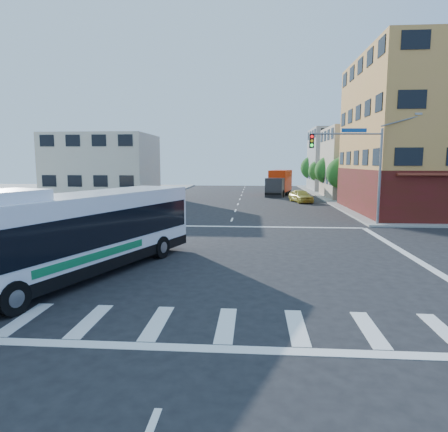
{
  "coord_description": "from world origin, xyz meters",
  "views": [
    {
      "loc": [
        1.76,
        -18.85,
        4.61
      ],
      "look_at": [
        0.14,
        2.62,
        1.7
      ],
      "focal_mm": 32.0,
      "sensor_mm": 36.0,
      "label": 1
    }
  ],
  "objects": [
    {
      "name": "signal_mast_ne",
      "position": [
        9.08,
        10.62,
        4.98
      ],
      "size": [
        7.91,
        1.13,
        8.07
      ],
      "color": "slate",
      "rests_on": "ground"
    },
    {
      "name": "street_tree_c",
      "position": [
        11.9,
        43.92,
        3.46
      ],
      "size": [
        3.4,
        3.4,
        5.29
      ],
      "color": "#362013",
      "rests_on": "ground"
    },
    {
      "name": "street_tree_d",
      "position": [
        11.9,
        51.92,
        3.88
      ],
      "size": [
        4.0,
        4.0,
        6.03
      ],
      "color": "#362013",
      "rests_on": "ground"
    },
    {
      "name": "box_truck",
      "position": [
        5.2,
        36.81,
        1.69
      ],
      "size": [
        4.13,
        8.07,
        3.49
      ],
      "rotation": [
        0.0,
        0.0,
        -0.26
      ],
      "color": "#252529",
      "rests_on": "ground"
    },
    {
      "name": "parked_car",
      "position": [
        7.17,
        27.62,
        0.75
      ],
      "size": [
        2.81,
        4.68,
        1.49
      ],
      "primitive_type": "imported",
      "rotation": [
        0.0,
        0.0,
        0.26
      ],
      "color": "gold",
      "rests_on": "ground"
    },
    {
      "name": "ground",
      "position": [
        0.0,
        0.0,
        0.0
      ],
      "size": [
        120.0,
        120.0,
        0.0
      ],
      "primitive_type": "plane",
      "color": "black",
      "rests_on": "ground"
    },
    {
      "name": "building_east_far",
      "position": [
        16.98,
        47.98,
        5.01
      ],
      "size": [
        12.06,
        10.06,
        10.0
      ],
      "color": "#979792",
      "rests_on": "ground"
    },
    {
      "name": "transit_bus",
      "position": [
        -5.25,
        -3.61,
        1.81
      ],
      "size": [
        6.84,
        12.68,
        3.71
      ],
      "rotation": [
        0.0,
        0.0,
        -0.35
      ],
      "color": "black",
      "rests_on": "ground"
    },
    {
      "name": "street_tree_a",
      "position": [
        11.9,
        27.92,
        3.59
      ],
      "size": [
        3.6,
        3.6,
        5.53
      ],
      "color": "#362013",
      "rests_on": "ground"
    },
    {
      "name": "building_west",
      "position": [
        -17.02,
        29.98,
        4.01
      ],
      "size": [
        12.06,
        10.06,
        8.0
      ],
      "color": "beige",
      "rests_on": "ground"
    },
    {
      "name": "building_east_near",
      "position": [
        16.98,
        33.98,
        4.51
      ],
      "size": [
        12.06,
        10.06,
        9.0
      ],
      "color": "#B6AA8B",
      "rests_on": "ground"
    },
    {
      "name": "street_tree_b",
      "position": [
        11.9,
        35.92,
        3.75
      ],
      "size": [
        3.8,
        3.8,
        5.79
      ],
      "color": "#362013",
      "rests_on": "ground"
    }
  ]
}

